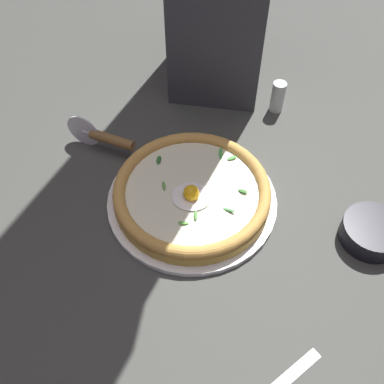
# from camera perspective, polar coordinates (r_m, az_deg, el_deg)

# --- Properties ---
(ground_plane) EXTENTS (2.40, 2.40, 0.03)m
(ground_plane) POSITION_cam_1_polar(r_m,az_deg,el_deg) (0.91, -0.87, -1.15)
(ground_plane) COLOR #3B3D38
(ground_plane) RESTS_ON ground
(pizza_plate) EXTENTS (0.34, 0.34, 0.01)m
(pizza_plate) POSITION_cam_1_polar(r_m,az_deg,el_deg) (0.88, -0.00, -1.05)
(pizza_plate) COLOR white
(pizza_plate) RESTS_ON ground
(pizza) EXTENTS (0.31, 0.31, 0.06)m
(pizza) POSITION_cam_1_polar(r_m,az_deg,el_deg) (0.86, 0.00, -0.00)
(pizza) COLOR gold
(pizza) RESTS_ON pizza_plate
(side_bowl) EXTENTS (0.11, 0.11, 0.04)m
(side_bowl) POSITION_cam_1_polar(r_m,az_deg,el_deg) (0.89, 22.30, -4.82)
(side_bowl) COLOR black
(side_bowl) RESTS_ON ground
(pizza_cutter) EXTENTS (0.16, 0.06, 0.08)m
(pizza_cutter) POSITION_cam_1_polar(r_m,az_deg,el_deg) (0.97, -11.41, 7.00)
(pizza_cutter) COLOR silver
(pizza_cutter) RESTS_ON ground
(pepper_shaker) EXTENTS (0.03, 0.03, 0.08)m
(pepper_shaker) POSITION_cam_1_polar(r_m,az_deg,el_deg) (1.08, 11.07, 12.04)
(pepper_shaker) COLOR silver
(pepper_shaker) RESTS_ON ground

